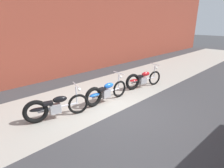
% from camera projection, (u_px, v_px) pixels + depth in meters
% --- Properties ---
extents(ground_plane, '(80.00, 80.00, 0.00)m').
position_uv_depth(ground_plane, '(122.00, 111.00, 6.35)').
color(ground_plane, '#38383A').
extents(sidewalk_slab, '(36.00, 3.50, 0.01)m').
position_uv_depth(sidewalk_slab, '(90.00, 97.00, 7.51)').
color(sidewalk_slab, '#9E998E').
rests_on(sidewalk_slab, ground).
extents(brick_building_wall, '(36.00, 0.50, 6.00)m').
position_uv_depth(brick_building_wall, '(42.00, 19.00, 8.85)').
color(brick_building_wall, brown).
rests_on(brick_building_wall, ground).
extents(motorcycle_black, '(1.94, 0.84, 1.03)m').
position_uv_depth(motorcycle_black, '(53.00, 107.00, 5.68)').
color(motorcycle_black, black).
rests_on(motorcycle_black, ground).
extents(motorcycle_blue, '(2.01, 0.58, 1.03)m').
position_uv_depth(motorcycle_blue, '(104.00, 93.00, 6.85)').
color(motorcycle_blue, black).
rests_on(motorcycle_blue, ground).
extents(motorcycle_red, '(1.97, 0.75, 1.03)m').
position_uv_depth(motorcycle_red, '(141.00, 79.00, 8.41)').
color(motorcycle_red, black).
rests_on(motorcycle_red, ground).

